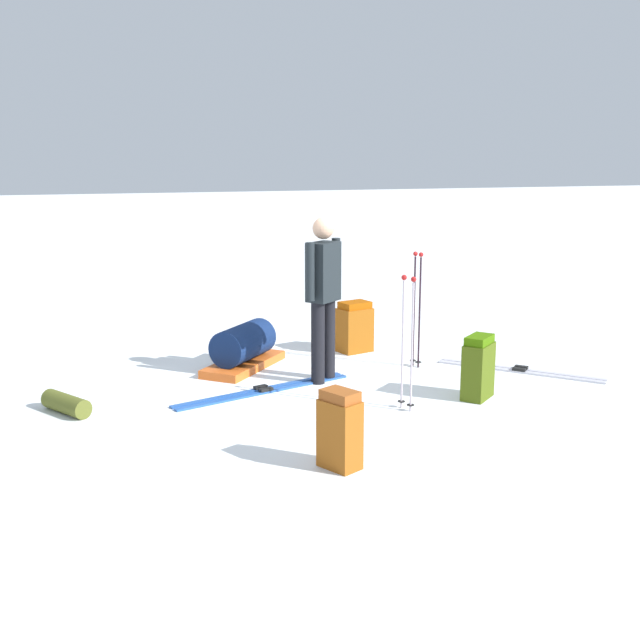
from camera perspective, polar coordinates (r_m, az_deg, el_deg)
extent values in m
plane|color=white|center=(8.05, 0.00, -4.88)|extent=(80.00, 80.00, 0.00)
cylinder|color=black|center=(8.25, 0.61, -1.40)|extent=(0.14, 0.14, 0.85)
cylinder|color=black|center=(8.09, -0.15, -1.68)|extent=(0.14, 0.14, 0.85)
cube|color=black|center=(8.03, 0.24, 3.50)|extent=(0.38, 0.40, 0.60)
cylinder|color=black|center=(8.23, 1.15, 3.91)|extent=(0.09, 0.09, 0.58)
cylinder|color=black|center=(7.83, -0.72, 3.50)|extent=(0.09, 0.09, 0.58)
sphere|color=tan|center=(7.98, 0.24, 6.62)|extent=(0.22, 0.22, 0.22)
cube|color=#2452A4|center=(7.89, -3.91, -5.19)|extent=(0.65, 1.89, 0.02)
cube|color=black|center=(7.88, -3.92, -5.01)|extent=(0.10, 0.15, 0.03)
cube|color=#2452A4|center=(7.97, -4.29, -5.01)|extent=(0.65, 1.89, 0.02)
cube|color=black|center=(7.96, -4.30, -4.84)|extent=(0.10, 0.15, 0.03)
cube|color=silver|center=(8.85, 14.13, -3.62)|extent=(1.36, 1.29, 0.02)
cube|color=black|center=(8.84, 14.14, -3.47)|extent=(0.15, 0.14, 0.03)
cube|color=silver|center=(8.94, 14.29, -3.47)|extent=(1.36, 1.29, 0.02)
cube|color=black|center=(8.94, 14.30, -3.31)|extent=(0.15, 0.14, 0.03)
cube|color=#954E14|center=(6.00, 1.43, -8.23)|extent=(0.36, 0.32, 0.53)
cube|color=#95491A|center=(5.90, 1.45, -5.46)|extent=(0.32, 0.29, 0.08)
cube|color=#924C10|center=(9.43, 2.51, -0.72)|extent=(0.36, 0.44, 0.53)
cube|color=#9C4505|center=(9.37, 2.53, 1.08)|extent=(0.33, 0.39, 0.08)
cube|color=#425410|center=(7.79, 11.31, -3.63)|extent=(0.40, 0.42, 0.54)
cube|color=#396306|center=(7.71, 11.41, -1.41)|extent=(0.36, 0.37, 0.08)
cylinder|color=#BAADBA|center=(7.22, 6.64, -2.01)|extent=(0.02, 0.02, 1.20)
sphere|color=#A51919|center=(7.09, 6.76, 2.93)|extent=(0.05, 0.05, 0.05)
cylinder|color=black|center=(7.37, 6.53, -6.09)|extent=(0.07, 0.07, 0.01)
cylinder|color=#BAADBA|center=(7.31, 5.97, -1.82)|extent=(0.02, 0.02, 1.20)
sphere|color=#A51919|center=(7.19, 6.08, 3.07)|extent=(0.05, 0.05, 0.05)
cylinder|color=black|center=(7.46, 5.88, -5.85)|extent=(0.07, 0.07, 0.01)
cylinder|color=black|center=(8.71, 7.18, 0.49)|extent=(0.02, 0.02, 1.23)
sphere|color=#A51919|center=(8.61, 7.29, 4.69)|extent=(0.05, 0.05, 0.05)
cylinder|color=black|center=(8.84, 7.09, -3.03)|extent=(0.07, 0.07, 0.01)
cylinder|color=black|center=(8.78, 6.78, 0.59)|extent=(0.02, 0.02, 1.23)
sphere|color=#A51919|center=(8.68, 6.89, 4.76)|extent=(0.05, 0.05, 0.05)
cylinder|color=black|center=(8.90, 6.70, -2.90)|extent=(0.07, 0.07, 0.01)
cube|color=#DA5B1D|center=(8.78, -5.51, -3.19)|extent=(1.15, 1.11, 0.09)
cylinder|color=#0F214A|center=(8.72, -5.55, -1.63)|extent=(0.86, 0.84, 0.40)
cylinder|color=#525820|center=(7.61, -17.81, -5.77)|extent=(0.56, 0.45, 0.18)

